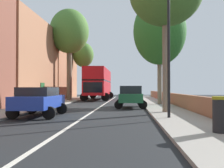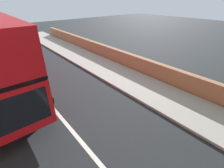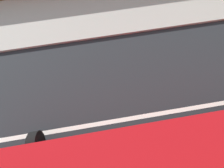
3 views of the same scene
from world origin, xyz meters
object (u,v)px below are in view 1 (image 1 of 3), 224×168
at_px(street_tree_left_0, 69,32).
at_px(parked_car_blue_left_2, 39,100).
at_px(parked_car_green_right_0, 131,96).
at_px(lamppost_right, 169,41).
at_px(litter_bin_right, 221,114).
at_px(street_tree_left_4, 83,56).
at_px(street_tree_right_1, 160,31).
at_px(double_decker_bus, 99,82).

bearing_deg(street_tree_left_0, parked_car_blue_left_2, -82.06).
relative_size(parked_car_green_right_0, lamppost_right, 0.68).
bearing_deg(parked_car_blue_left_2, litter_bin_right, -34.48).
bearing_deg(street_tree_left_4, street_tree_right_1, -59.35).
relative_size(double_decker_bus, street_tree_left_0, 1.01).
bearing_deg(litter_bin_right, street_tree_left_0, 114.02).
relative_size(street_tree_left_4, litter_bin_right, 7.43).
distance_m(street_tree_left_0, street_tree_right_1, 13.00).
bearing_deg(litter_bin_right, street_tree_right_1, 90.67).
distance_m(double_decker_bus, street_tree_right_1, 13.71).
height_order(street_tree_right_1, street_tree_left_4, street_tree_right_1).
relative_size(parked_car_green_right_0, street_tree_left_4, 0.50).
height_order(street_tree_left_4, lamppost_right, street_tree_left_4).
bearing_deg(street_tree_left_4, litter_bin_right, -72.39).
xyz_separation_m(double_decker_bus, litter_bin_right, (7.00, -26.11, -1.65)).
bearing_deg(parked_car_blue_left_2, double_decker_bus, 87.80).
height_order(parked_car_green_right_0, parked_car_blue_left_2, parked_car_green_right_0).
relative_size(parked_car_blue_left_2, street_tree_left_4, 0.52).
relative_size(parked_car_blue_left_2, litter_bin_right, 3.85).
bearing_deg(double_decker_bus, street_tree_left_4, 118.67).
xyz_separation_m(parked_car_green_right_0, parked_car_blue_left_2, (-5.00, -6.66, -0.05)).
distance_m(parked_car_blue_left_2, lamppost_right, 7.47).
distance_m(parked_car_blue_left_2, street_tree_left_0, 19.37).
distance_m(lamppost_right, litter_bin_right, 5.34).
xyz_separation_m(double_decker_bus, street_tree_left_4, (-3.07, 5.61, 4.30)).
relative_size(double_decker_bus, lamppost_right, 1.79).
relative_size(street_tree_right_1, lamppost_right, 1.52).
xyz_separation_m(double_decker_bus, street_tree_left_0, (-3.26, -3.08, 6.11)).
height_order(parked_car_green_right_0, lamppost_right, lamppost_right).
bearing_deg(double_decker_bus, street_tree_left_0, -136.62).
xyz_separation_m(double_decker_bus, parked_car_green_right_0, (4.20, -14.10, -1.39)).
bearing_deg(street_tree_right_1, parked_car_green_right_0, -131.07).
height_order(street_tree_right_1, lamppost_right, street_tree_right_1).
bearing_deg(lamppost_right, street_tree_left_0, 116.22).
relative_size(street_tree_right_1, litter_bin_right, 8.31).
distance_m(double_decker_bus, litter_bin_right, 27.08).
xyz_separation_m(street_tree_left_4, lamppost_right, (9.07, -27.50, -2.85)).
distance_m(parked_car_green_right_0, street_tree_left_4, 21.76).
bearing_deg(lamppost_right, street_tree_right_1, 85.63).
relative_size(double_decker_bus, street_tree_right_1, 1.18).
bearing_deg(parked_car_green_right_0, double_decker_bus, 106.59).
distance_m(double_decker_bus, lamppost_right, 22.74).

